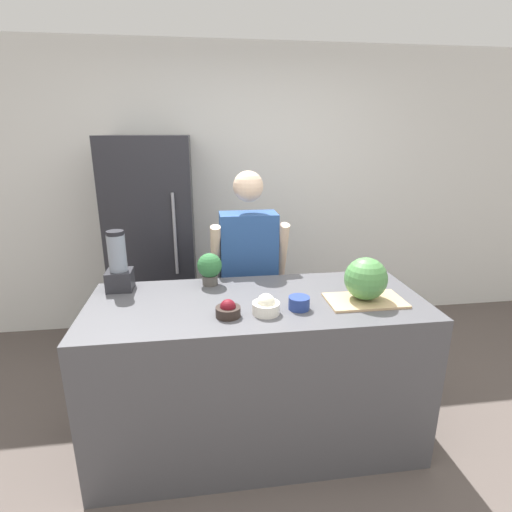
% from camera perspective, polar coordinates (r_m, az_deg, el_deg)
% --- Properties ---
extents(ground_plane, '(14.00, 14.00, 0.00)m').
position_cam_1_polar(ground_plane, '(2.50, 1.59, -30.18)').
color(ground_plane, '#564C47').
extents(wall_back, '(8.00, 0.06, 2.60)m').
position_cam_1_polar(wall_back, '(3.83, -3.54, 9.10)').
color(wall_back, white).
rests_on(wall_back, ground_plane).
extents(counter_island, '(1.90, 0.79, 0.93)m').
position_cam_1_polar(counter_island, '(2.49, 0.13, -16.20)').
color(counter_island, '#4C4C51').
rests_on(counter_island, ground_plane).
extents(refrigerator, '(0.68, 0.71, 1.82)m').
position_cam_1_polar(refrigerator, '(3.54, -14.34, 1.46)').
color(refrigerator, '#232328').
rests_on(refrigerator, ground_plane).
extents(person, '(0.54, 0.26, 1.60)m').
position_cam_1_polar(person, '(2.90, -1.04, -3.44)').
color(person, '#333338').
rests_on(person, ground_plane).
extents(cutting_board, '(0.43, 0.25, 0.01)m').
position_cam_1_polar(cutting_board, '(2.33, 15.29, -6.15)').
color(cutting_board, tan).
rests_on(cutting_board, counter_island).
extents(watermelon, '(0.24, 0.24, 0.24)m').
position_cam_1_polar(watermelon, '(2.30, 15.41, -3.14)').
color(watermelon, '#4C8C47').
rests_on(watermelon, cutting_board).
extents(bowl_cherries, '(0.13, 0.13, 0.09)m').
position_cam_1_polar(bowl_cherries, '(2.07, -4.02, -7.68)').
color(bowl_cherries, '#2D231E').
rests_on(bowl_cherries, counter_island).
extents(bowl_cream, '(0.14, 0.14, 0.11)m').
position_cam_1_polar(bowl_cream, '(2.10, 1.44, -7.13)').
color(bowl_cream, white).
rests_on(bowl_cream, counter_island).
extents(bowl_small_blue, '(0.11, 0.11, 0.07)m').
position_cam_1_polar(bowl_small_blue, '(2.16, 6.17, -6.69)').
color(bowl_small_blue, navy).
rests_on(bowl_small_blue, counter_island).
extents(blender, '(0.15, 0.15, 0.36)m').
position_cam_1_polar(blender, '(2.51, -19.06, -1.33)').
color(blender, '#28282D').
rests_on(blender, counter_island).
extents(potted_plant, '(0.15, 0.15, 0.20)m').
position_cam_1_polar(potted_plant, '(2.47, -6.65, -1.63)').
color(potted_plant, '#514C47').
rests_on(potted_plant, counter_island).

